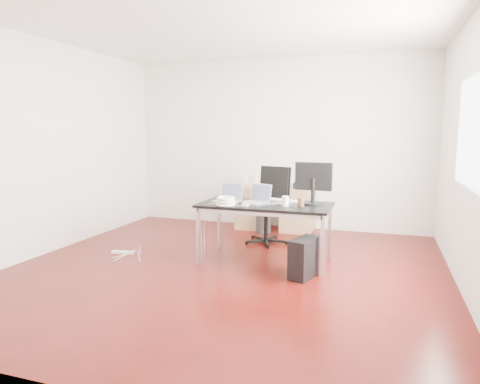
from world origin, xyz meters
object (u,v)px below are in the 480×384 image
(desk, at_px, (265,208))
(filing_cabinet_left, at_px, (253,207))
(filing_cabinet_right, at_px, (298,210))
(pc_tower, at_px, (305,258))
(office_chair, at_px, (269,201))

(desk, relative_size, filing_cabinet_left, 2.29)
(filing_cabinet_left, bearing_deg, filing_cabinet_right, 0.00)
(desk, relative_size, pc_tower, 3.56)
(desk, xyz_separation_m, office_chair, (-0.19, 0.94, -0.07))
(filing_cabinet_left, height_order, pc_tower, filing_cabinet_left)
(filing_cabinet_left, distance_m, pc_tower, 2.50)
(filing_cabinet_left, xyz_separation_m, filing_cabinet_right, (0.75, 0.00, 0.00))
(filing_cabinet_right, bearing_deg, office_chair, -108.21)
(desk, height_order, pc_tower, desk)
(office_chair, bearing_deg, pc_tower, -45.25)
(office_chair, bearing_deg, desk, -63.09)
(desk, xyz_separation_m, filing_cabinet_right, (0.07, 1.75, -0.33))
(office_chair, xyz_separation_m, filing_cabinet_left, (-0.49, 0.81, -0.26))
(filing_cabinet_right, xyz_separation_m, pc_tower, (0.50, -2.17, -0.13))
(office_chair, xyz_separation_m, filing_cabinet_right, (0.27, 0.81, -0.26))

